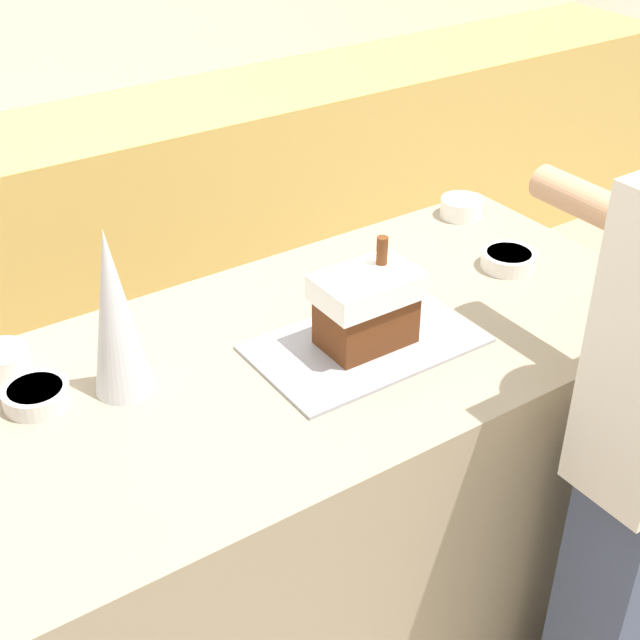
{
  "coord_description": "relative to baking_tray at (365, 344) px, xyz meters",
  "views": [
    {
      "loc": [
        -0.81,
        -1.31,
        1.99
      ],
      "look_at": [
        0.08,
        0.0,
        0.99
      ],
      "focal_mm": 50.0,
      "sensor_mm": 36.0,
      "label": 1
    }
  ],
  "objects": [
    {
      "name": "decorative_tree",
      "position": [
        -0.49,
        0.14,
        0.17
      ],
      "size": [
        0.12,
        0.12,
        0.35
      ],
      "color": "silver",
      "rests_on": "kitchen_island"
    },
    {
      "name": "back_cabinet_block",
      "position": [
        -0.15,
        1.71,
        -0.48
      ],
      "size": [
        6.0,
        0.6,
        0.89
      ],
      "color": "tan",
      "rests_on": "ground_plane"
    },
    {
      "name": "candy_bowl_beside_tree",
      "position": [
        -0.67,
        0.34,
        0.02
      ],
      "size": [
        0.11,
        0.11,
        0.05
      ],
      "color": "white",
      "rests_on": "kitchen_island"
    },
    {
      "name": "candy_bowl_far_right",
      "position": [
        -0.65,
        0.19,
        0.02
      ],
      "size": [
        0.13,
        0.13,
        0.04
      ],
      "color": "silver",
      "rests_on": "kitchen_island"
    },
    {
      "name": "gingerbread_house",
      "position": [
        0.0,
        0.0,
        0.09
      ],
      "size": [
        0.21,
        0.14,
        0.23
      ],
      "color": "#5B2D14",
      "rests_on": "baking_tray"
    },
    {
      "name": "candy_bowl_near_tray_left",
      "position": [
        0.49,
        0.08,
        0.02
      ],
      "size": [
        0.13,
        0.13,
        0.04
      ],
      "color": "white",
      "rests_on": "kitchen_island"
    },
    {
      "name": "candy_bowl_far_left",
      "position": [
        0.59,
        0.36,
        0.02
      ],
      "size": [
        0.11,
        0.11,
        0.05
      ],
      "color": "white",
      "rests_on": "kitchen_island"
    },
    {
      "name": "kitchen_island",
      "position": [
        -0.15,
        0.06,
        -0.47
      ],
      "size": [
        1.78,
        0.79,
        0.93
      ],
      "color": "gray",
      "rests_on": "ground_plane"
    },
    {
      "name": "baking_tray",
      "position": [
        0.0,
        0.0,
        0.0
      ],
      "size": [
        0.48,
        0.29,
        0.01
      ],
      "color": "#9E9EA8",
      "rests_on": "kitchen_island"
    }
  ]
}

